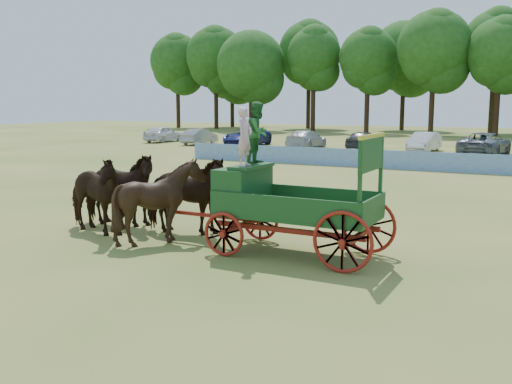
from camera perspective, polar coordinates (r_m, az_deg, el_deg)
The scene contains 9 objects.
ground at distance 16.22m, azimuth -0.45°, elevation -4.22°, with size 160.00×160.00×0.00m, color #AA934D.
horse_lead_left at distance 16.78m, azimuth -16.11°, elevation -0.25°, with size 1.20×2.64×2.23m, color black.
horse_lead_right at distance 17.58m, azimuth -13.63°, elevation 0.25°, with size 1.20×2.64×2.23m, color black.
horse_wheel_left at distance 15.23m, azimuth -9.58°, elevation -0.92°, with size 1.80×2.03×2.24m, color black.
horse_wheel_right at distance 16.10m, azimuth -7.21°, elevation -0.34°, with size 1.20×2.64×2.23m, color black.
farm_dray at distance 14.08m, azimuth 1.48°, elevation 0.46°, with size 6.00×2.00×3.71m.
sponsor_banner at distance 33.17m, azimuth 12.90°, elevation 3.19°, with size 26.00×0.08×1.05m, color #1B5096.
parked_cars at distance 46.71m, azimuth 8.47°, elevation 5.20°, with size 35.70×6.89×1.64m.
treeline at distance 75.27m, azimuth 17.63°, elevation 13.08°, with size 90.39×21.68×15.60m.
Camera 1 is at (7.49, -13.91, 3.67)m, focal length 40.00 mm.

